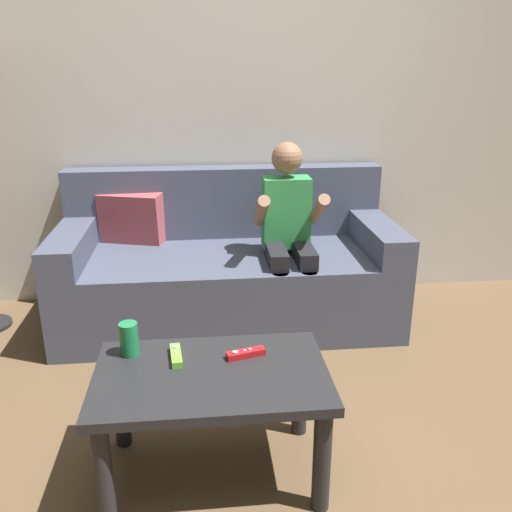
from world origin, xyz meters
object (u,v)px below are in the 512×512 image
game_remote_lime_center (176,355)px  coffee_table (212,391)px  game_remote_red_near_edge (246,353)px  couch (227,270)px  person_seated_on_couch (289,230)px  soda_can (129,339)px

game_remote_lime_center → coffee_table: bearing=-39.5°
game_remote_red_near_edge → game_remote_lime_center: same height
couch → game_remote_red_near_edge: size_ratio=12.78×
person_seated_on_couch → game_remote_lime_center: size_ratio=7.15×
couch → soda_can: (-0.40, -1.13, 0.19)m
game_remote_red_near_edge → game_remote_lime_center: bearing=177.3°
coffee_table → game_remote_red_near_edge: game_remote_red_near_edge is taller
coffee_table → game_remote_lime_center: size_ratio=5.54×
coffee_table → game_remote_red_near_edge: 0.18m
game_remote_red_near_edge → soda_can: soda_can is taller
couch → game_remote_red_near_edge: (0.01, -1.19, 0.14)m
coffee_table → soda_can: size_ratio=6.50×
game_remote_red_near_edge → game_remote_lime_center: 0.25m
person_seated_on_couch → soda_can: 1.20m
soda_can → game_remote_red_near_edge: bearing=-8.2°
person_seated_on_couch → game_remote_red_near_edge: bearing=-107.4°
person_seated_on_couch → soda_can: (-0.72, -0.95, -0.10)m
person_seated_on_couch → couch: bearing=150.0°
game_remote_lime_center → soda_can: bearing=164.0°
game_remote_red_near_edge → soda_can: size_ratio=1.18×
coffee_table → person_seated_on_couch: bearing=68.1°
coffee_table → game_remote_red_near_edge: bearing=35.3°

